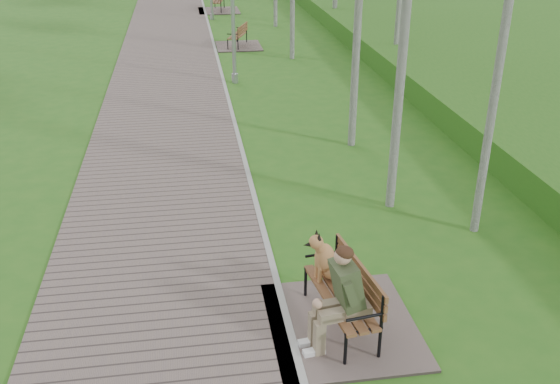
{
  "coord_description": "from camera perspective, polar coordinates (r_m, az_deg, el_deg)",
  "views": [
    {
      "loc": [
        -1.15,
        -12.49,
        5.31
      ],
      "look_at": [
        0.15,
        -4.01,
        1.2
      ],
      "focal_mm": 40.0,
      "sensor_mm": 36.0,
      "label": 1
    }
  ],
  "objects": [
    {
      "name": "kerb",
      "position": [
        34.42,
        -7.02,
        16.58
      ],
      "size": [
        0.1,
        67.0,
        0.05
      ],
      "primitive_type": "cube",
      "color": "#999993",
      "rests_on": "ground"
    },
    {
      "name": "embankment",
      "position": [
        35.45,
        13.69,
        16.3
      ],
      "size": [
        14.0,
        70.0,
        1.6
      ],
      "primitive_type": "cube",
      "color": "#3D7320",
      "rests_on": "ground"
    },
    {
      "name": "bench_third",
      "position": [
        32.65,
        -5.69,
        16.53
      ],
      "size": [
        2.01,
        2.24,
        1.24
      ],
      "color": "#6B5A56",
      "rests_on": "ground"
    },
    {
      "name": "walkway",
      "position": [
        34.4,
        -10.05,
        16.38
      ],
      "size": [
        3.5,
        67.0,
        0.04
      ],
      "primitive_type": "cube",
      "color": "#6B5A56",
      "rests_on": "ground"
    },
    {
      "name": "bench_main",
      "position": [
        8.37,
        5.25,
        -9.74
      ],
      "size": [
        1.96,
        2.18,
        1.71
      ],
      "color": "#6B5A56",
      "rests_on": "ground"
    },
    {
      "name": "bench_second",
      "position": [
        24.64,
        -3.9,
        13.56
      ],
      "size": [
        1.7,
        1.89,
        1.05
      ],
      "color": "#6B5A56",
      "rests_on": "ground"
    },
    {
      "name": "ground",
      "position": [
        13.62,
        -3.21,
        2.62
      ],
      "size": [
        120.0,
        120.0,
        0.0
      ],
      "primitive_type": "plane",
      "color": "#2A621B",
      "rests_on": "ground"
    },
    {
      "name": "lamp_post_near",
      "position": [
        19.23,
        -4.36,
        16.81
      ],
      "size": [
        0.2,
        0.2,
        5.12
      ],
      "color": "#989BA0",
      "rests_on": "ground"
    }
  ]
}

